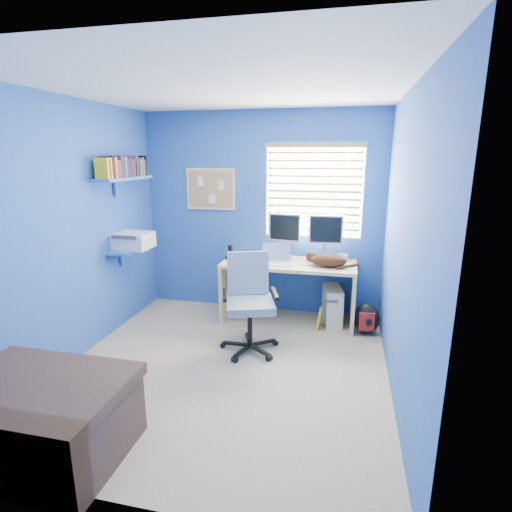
% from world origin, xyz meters
% --- Properties ---
extents(floor, '(3.00, 3.20, 0.00)m').
position_xyz_m(floor, '(0.00, 0.00, 0.00)').
color(floor, tan).
rests_on(floor, ground).
extents(ceiling, '(3.00, 3.20, 0.00)m').
position_xyz_m(ceiling, '(0.00, 0.00, 2.50)').
color(ceiling, white).
rests_on(ceiling, wall_back).
extents(wall_back, '(3.00, 0.01, 2.50)m').
position_xyz_m(wall_back, '(0.00, 1.60, 1.25)').
color(wall_back, '#3253AA').
rests_on(wall_back, ground).
extents(wall_front, '(3.00, 0.01, 2.50)m').
position_xyz_m(wall_front, '(0.00, -1.60, 1.25)').
color(wall_front, '#3253AA').
rests_on(wall_front, ground).
extents(wall_left, '(0.01, 3.20, 2.50)m').
position_xyz_m(wall_left, '(-1.50, 0.00, 1.25)').
color(wall_left, '#3253AA').
rests_on(wall_left, ground).
extents(wall_right, '(0.01, 3.20, 2.50)m').
position_xyz_m(wall_right, '(1.50, 0.00, 1.25)').
color(wall_right, '#3253AA').
rests_on(wall_right, ground).
extents(desk, '(1.57, 0.65, 0.74)m').
position_xyz_m(desk, '(0.41, 1.26, 0.37)').
color(desk, '#D7BE7D').
rests_on(desk, floor).
extents(laptop, '(0.38, 0.33, 0.22)m').
position_xyz_m(laptop, '(0.29, 1.13, 0.85)').
color(laptop, silver).
rests_on(laptop, desk).
extents(monitor_left, '(0.41, 0.18, 0.54)m').
position_xyz_m(monitor_left, '(0.32, 1.51, 1.01)').
color(monitor_left, silver).
rests_on(monitor_left, desk).
extents(monitor_right, '(0.41, 0.15, 0.54)m').
position_xyz_m(monitor_right, '(0.82, 1.48, 1.01)').
color(monitor_right, silver).
rests_on(monitor_right, desk).
extents(phone, '(0.11, 0.12, 0.17)m').
position_xyz_m(phone, '(-0.30, 1.25, 0.82)').
color(phone, black).
rests_on(phone, desk).
extents(mug, '(0.10, 0.09, 0.10)m').
position_xyz_m(mug, '(0.94, 1.34, 0.79)').
color(mug, '#2B8650').
rests_on(mug, desk).
extents(cd_spindle, '(0.13, 0.13, 0.07)m').
position_xyz_m(cd_spindle, '(1.04, 1.49, 0.78)').
color(cd_spindle, silver).
rests_on(cd_spindle, desk).
extents(cat, '(0.45, 0.32, 0.15)m').
position_xyz_m(cat, '(0.88, 1.15, 0.81)').
color(cat, black).
rests_on(cat, desk).
extents(tower_pc, '(0.27, 0.47, 0.45)m').
position_xyz_m(tower_pc, '(0.94, 1.30, 0.23)').
color(tower_pc, beige).
rests_on(tower_pc, floor).
extents(drawer_boxes, '(0.35, 0.28, 0.41)m').
position_xyz_m(drawer_boxes, '(-0.15, 1.26, 0.20)').
color(drawer_boxes, tan).
rests_on(drawer_boxes, floor).
extents(yellow_book, '(0.03, 0.17, 0.24)m').
position_xyz_m(yellow_book, '(0.80, 1.10, 0.12)').
color(yellow_book, yellow).
rests_on(yellow_book, floor).
extents(backpack, '(0.33, 0.27, 0.35)m').
position_xyz_m(backpack, '(1.33, 1.09, 0.18)').
color(backpack, black).
rests_on(backpack, floor).
extents(bed_corner, '(1.11, 0.79, 0.53)m').
position_xyz_m(bed_corner, '(-0.87, -1.35, 0.27)').
color(bed_corner, '#473229').
rests_on(bed_corner, floor).
extents(office_chair, '(0.73, 0.73, 1.00)m').
position_xyz_m(office_chair, '(0.13, 0.45, 0.37)').
color(office_chair, black).
rests_on(office_chair, floor).
extents(window_blinds, '(1.15, 0.05, 1.10)m').
position_xyz_m(window_blinds, '(0.65, 1.57, 1.55)').
color(window_blinds, white).
rests_on(window_blinds, ground).
extents(corkboard, '(0.64, 0.02, 0.52)m').
position_xyz_m(corkboard, '(-0.65, 1.58, 1.55)').
color(corkboard, '#D7BE7D').
rests_on(corkboard, ground).
extents(wall_shelves, '(0.42, 0.90, 1.05)m').
position_xyz_m(wall_shelves, '(-1.35, 0.75, 1.43)').
color(wall_shelves, '#3964BF').
rests_on(wall_shelves, ground).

